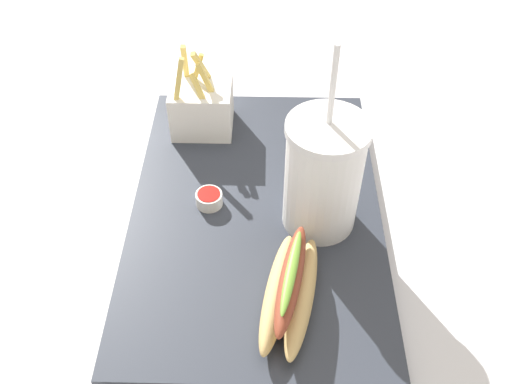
# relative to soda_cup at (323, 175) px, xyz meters

# --- Properties ---
(ground_plane) EXTENTS (2.40, 2.40, 0.02)m
(ground_plane) POSITION_rel_soda_cup_xyz_m (0.02, 0.08, -0.11)
(ground_plane) COLOR silver
(food_tray) EXTENTS (0.50, 0.33, 0.02)m
(food_tray) POSITION_rel_soda_cup_xyz_m (0.02, 0.08, -0.09)
(food_tray) COLOR #2D333D
(food_tray) RESTS_ON ground_plane
(soda_cup) EXTENTS (0.10, 0.10, 0.25)m
(soda_cup) POSITION_rel_soda_cup_xyz_m (0.00, 0.00, 0.00)
(soda_cup) COLOR white
(soda_cup) RESTS_ON food_tray
(fries_basket) EXTENTS (0.08, 0.09, 0.14)m
(fries_basket) POSITION_rel_soda_cup_xyz_m (0.19, 0.17, -0.04)
(fries_basket) COLOR white
(fries_basket) RESTS_ON food_tray
(hot_dog_1) EXTENTS (0.17, 0.08, 0.06)m
(hot_dog_1) POSITION_rel_soda_cup_xyz_m (-0.13, 0.04, -0.05)
(hot_dog_1) COLOR tan
(hot_dog_1) RESTS_ON food_tray
(ketchup_cup_1) EXTENTS (0.03, 0.03, 0.02)m
(ketchup_cup_1) POSITION_rel_soda_cup_xyz_m (0.18, -0.01, -0.07)
(ketchup_cup_1) COLOR white
(ketchup_cup_1) RESTS_ON food_tray
(ketchup_cup_2) EXTENTS (0.04, 0.04, 0.02)m
(ketchup_cup_2) POSITION_rel_soda_cup_xyz_m (0.02, 0.14, -0.07)
(ketchup_cup_2) COLOR white
(ketchup_cup_2) RESTS_ON food_tray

